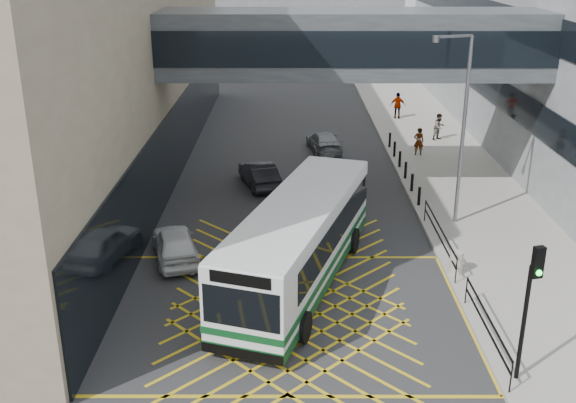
{
  "coord_description": "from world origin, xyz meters",
  "views": [
    {
      "loc": [
        0.04,
        -20.09,
        11.71
      ],
      "look_at": [
        0.0,
        4.0,
        2.6
      ],
      "focal_mm": 42.0,
      "sensor_mm": 36.0,
      "label": 1
    }
  ],
  "objects_px": {
    "bus": "(300,240)",
    "traffic_light": "(530,295)",
    "pedestrian_a": "(419,141)",
    "pedestrian_b": "(439,127)",
    "pedestrian_c": "(398,106)",
    "car_silver": "(324,141)",
    "street_lamp": "(460,120)",
    "car_dark": "(259,174)",
    "litter_bin": "(456,262)",
    "car_white": "(175,243)"
  },
  "relations": [
    {
      "from": "car_silver",
      "to": "pedestrian_a",
      "type": "bearing_deg",
      "value": 159.12
    },
    {
      "from": "car_white",
      "to": "pedestrian_b",
      "type": "xyz_separation_m",
      "value": [
        14.12,
        17.39,
        0.31
      ]
    },
    {
      "from": "car_white",
      "to": "car_dark",
      "type": "height_order",
      "value": "car_white"
    },
    {
      "from": "car_white",
      "to": "street_lamp",
      "type": "height_order",
      "value": "street_lamp"
    },
    {
      "from": "car_white",
      "to": "litter_bin",
      "type": "bearing_deg",
      "value": 156.31
    },
    {
      "from": "street_lamp",
      "to": "car_dark",
      "type": "bearing_deg",
      "value": 132.23
    },
    {
      "from": "litter_bin",
      "to": "street_lamp",
      "type": "bearing_deg",
      "value": 79.13
    },
    {
      "from": "bus",
      "to": "pedestrian_b",
      "type": "distance_m",
      "value": 21.44
    },
    {
      "from": "pedestrian_a",
      "to": "pedestrian_b",
      "type": "distance_m",
      "value": 3.91
    },
    {
      "from": "car_white",
      "to": "traffic_light",
      "type": "xyz_separation_m",
      "value": [
        11.08,
        -8.28,
        2.22
      ]
    },
    {
      "from": "car_dark",
      "to": "street_lamp",
      "type": "height_order",
      "value": "street_lamp"
    },
    {
      "from": "street_lamp",
      "to": "pedestrian_c",
      "type": "distance_m",
      "value": 19.97
    },
    {
      "from": "pedestrian_c",
      "to": "bus",
      "type": "bearing_deg",
      "value": 81.33
    },
    {
      "from": "car_silver",
      "to": "bus",
      "type": "bearing_deg",
      "value": 76.17
    },
    {
      "from": "traffic_light",
      "to": "litter_bin",
      "type": "bearing_deg",
      "value": 77.34
    },
    {
      "from": "traffic_light",
      "to": "street_lamp",
      "type": "relative_size",
      "value": 0.51
    },
    {
      "from": "car_white",
      "to": "traffic_light",
      "type": "bearing_deg",
      "value": 127.47
    },
    {
      "from": "car_silver",
      "to": "car_dark",
      "type": "bearing_deg",
      "value": 51.84
    },
    {
      "from": "car_dark",
      "to": "pedestrian_a",
      "type": "bearing_deg",
      "value": -167.98
    },
    {
      "from": "street_lamp",
      "to": "traffic_light",
      "type": "bearing_deg",
      "value": -110.34
    },
    {
      "from": "car_dark",
      "to": "litter_bin",
      "type": "height_order",
      "value": "car_dark"
    },
    {
      "from": "pedestrian_b",
      "to": "pedestrian_a",
      "type": "bearing_deg",
      "value": -154.04
    },
    {
      "from": "car_dark",
      "to": "pedestrian_a",
      "type": "xyz_separation_m",
      "value": [
        9.22,
        5.13,
        0.33
      ]
    },
    {
      "from": "car_dark",
      "to": "car_silver",
      "type": "xyz_separation_m",
      "value": [
        3.7,
        6.39,
        -0.01
      ]
    },
    {
      "from": "litter_bin",
      "to": "pedestrian_a",
      "type": "bearing_deg",
      "value": 85.03
    },
    {
      "from": "litter_bin",
      "to": "pedestrian_b",
      "type": "xyz_separation_m",
      "value": [
        3.26,
        18.91,
        0.4
      ]
    },
    {
      "from": "pedestrian_a",
      "to": "pedestrian_c",
      "type": "height_order",
      "value": "pedestrian_c"
    },
    {
      "from": "car_white",
      "to": "street_lamp",
      "type": "bearing_deg",
      "value": -179.1
    },
    {
      "from": "car_white",
      "to": "litter_bin",
      "type": "relative_size",
      "value": 4.91
    },
    {
      "from": "pedestrian_b",
      "to": "pedestrian_c",
      "type": "bearing_deg",
      "value": 72.36
    },
    {
      "from": "car_white",
      "to": "pedestrian_c",
      "type": "bearing_deg",
      "value": -133.84
    },
    {
      "from": "street_lamp",
      "to": "pedestrian_c",
      "type": "relative_size",
      "value": 4.45
    },
    {
      "from": "car_silver",
      "to": "pedestrian_c",
      "type": "relative_size",
      "value": 2.25
    },
    {
      "from": "car_silver",
      "to": "traffic_light",
      "type": "distance_m",
      "value": 24.04
    },
    {
      "from": "car_silver",
      "to": "street_lamp",
      "type": "height_order",
      "value": "street_lamp"
    },
    {
      "from": "street_lamp",
      "to": "pedestrian_c",
      "type": "xyz_separation_m",
      "value": [
        0.52,
        19.61,
        -3.77
      ]
    },
    {
      "from": "bus",
      "to": "litter_bin",
      "type": "xyz_separation_m",
      "value": [
        5.91,
        0.45,
        -1.12
      ]
    },
    {
      "from": "bus",
      "to": "pedestrian_a",
      "type": "distance_m",
      "value": 17.54
    },
    {
      "from": "street_lamp",
      "to": "car_silver",
      "type": "bearing_deg",
      "value": 96.95
    },
    {
      "from": "car_white",
      "to": "bus",
      "type": "bearing_deg",
      "value": 142.56
    },
    {
      "from": "car_silver",
      "to": "traffic_light",
      "type": "bearing_deg",
      "value": 92.53
    },
    {
      "from": "bus",
      "to": "traffic_light",
      "type": "bearing_deg",
      "value": -27.85
    },
    {
      "from": "pedestrian_b",
      "to": "street_lamp",
      "type": "bearing_deg",
      "value": -134.1
    },
    {
      "from": "traffic_light",
      "to": "car_silver",
      "type": "bearing_deg",
      "value": 85.99
    },
    {
      "from": "car_silver",
      "to": "pedestrian_a",
      "type": "distance_m",
      "value": 5.66
    },
    {
      "from": "pedestrian_b",
      "to": "car_dark",
      "type": "bearing_deg",
      "value": -177.23
    },
    {
      "from": "pedestrian_b",
      "to": "pedestrian_c",
      "type": "relative_size",
      "value": 0.91
    },
    {
      "from": "bus",
      "to": "pedestrian_c",
      "type": "relative_size",
      "value": 6.33
    },
    {
      "from": "pedestrian_c",
      "to": "pedestrian_a",
      "type": "bearing_deg",
      "value": 96.85
    },
    {
      "from": "car_silver",
      "to": "pedestrian_c",
      "type": "xyz_separation_m",
      "value": [
        5.66,
        7.9,
        0.44
      ]
    }
  ]
}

